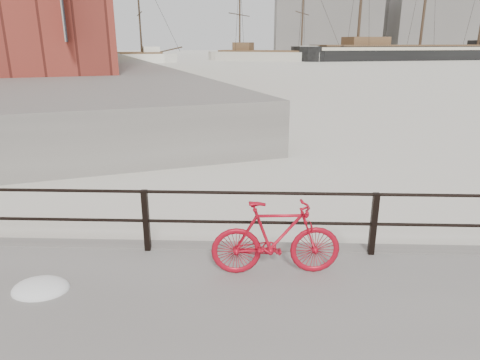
% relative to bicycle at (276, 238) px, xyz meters
% --- Properties ---
extents(ground, '(400.00, 400.00, 0.00)m').
position_rel_bicycle_xyz_m(ground, '(1.51, 0.78, -0.89)').
color(ground, white).
rests_on(ground, ground).
extents(far_quay, '(78.44, 148.07, 1.80)m').
position_rel_bicycle_xyz_m(far_quay, '(-38.49, 72.78, 0.01)').
color(far_quay, gray).
rests_on(far_quay, ground).
extents(guardrail, '(28.00, 0.10, 1.00)m').
position_rel_bicycle_xyz_m(guardrail, '(1.51, 0.63, -0.04)').
color(guardrail, black).
rests_on(guardrail, promenade).
extents(bicycle, '(1.82, 0.40, 1.09)m').
position_rel_bicycle_xyz_m(bicycle, '(0.00, 0.00, 0.00)').
color(bicycle, '#B30B1D').
rests_on(bicycle, promenade).
extents(barque_black, '(65.82, 36.69, 35.25)m').
position_rel_bicycle_xyz_m(barque_black, '(33.53, 88.87, -0.89)').
color(barque_black, black).
rests_on(barque_black, ground).
extents(schooner_mid, '(30.28, 19.83, 20.22)m').
position_rel_bicycle_xyz_m(schooner_mid, '(2.27, 83.69, -0.89)').
color(schooner_mid, beige).
rests_on(schooner_mid, ground).
extents(schooner_left, '(27.53, 18.82, 19.07)m').
position_rel_bicycle_xyz_m(schooner_left, '(-26.30, 71.82, -0.89)').
color(schooner_left, white).
rests_on(schooner_left, ground).
extents(workboat_near, '(12.39, 5.55, 7.00)m').
position_rel_bicycle_xyz_m(workboat_near, '(-21.46, 34.40, -0.89)').
color(workboat_near, black).
rests_on(workboat_near, ground).
extents(workboat_far, '(11.77, 6.42, 7.00)m').
position_rel_bicycle_xyz_m(workboat_far, '(-28.89, 47.60, -0.89)').
color(workboat_far, black).
rests_on(workboat_far, ground).
extents(apartment_brick, '(27.87, 22.90, 21.20)m').
position_rel_bicycle_xyz_m(apartment_brick, '(-53.45, 104.48, 11.51)').
color(apartment_brick, brown).
rests_on(apartment_brick, far_quay).
extents(industrial_west, '(32.00, 18.00, 18.00)m').
position_rel_bicycle_xyz_m(industrial_west, '(21.51, 140.78, 8.11)').
color(industrial_west, gray).
rests_on(industrial_west, ground).
extents(industrial_mid, '(26.00, 20.00, 24.00)m').
position_rel_bicycle_xyz_m(industrial_mid, '(56.51, 145.78, 11.11)').
color(industrial_mid, gray).
rests_on(industrial_mid, ground).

